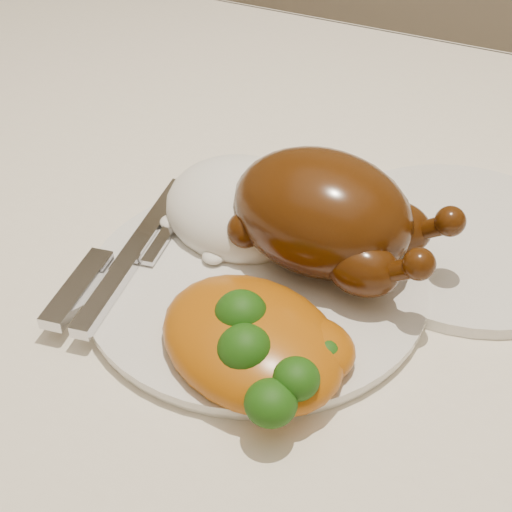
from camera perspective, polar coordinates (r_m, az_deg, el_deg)
The scene contains 8 objects.
dining_table at distance 0.64m, azimuth -1.88°, elevation -6.78°, with size 1.60×0.90×0.76m.
tablecloth at distance 0.59m, azimuth -2.02°, elevation -1.79°, with size 1.73×1.03×0.18m.
dinner_plate at distance 0.54m, azimuth 0.00°, elevation -2.12°, with size 0.25×0.25×0.01m, color white.
side_plate at distance 0.60m, azimuth 16.28°, elevation 1.26°, with size 0.22×0.22×0.01m, color white.
roast_chicken at distance 0.53m, azimuth 5.63°, elevation 3.35°, with size 0.17×0.12×0.09m.
rice_mound at distance 0.58m, azimuth -1.19°, elevation 3.87°, with size 0.17×0.16×0.07m.
mac_and_cheese at distance 0.47m, azimuth 0.24°, elevation -6.95°, with size 0.16×0.15×0.06m.
cutlery at distance 0.54m, azimuth -11.14°, elevation -0.95°, with size 0.06×0.20×0.01m.
Camera 1 is at (0.23, -0.39, 1.12)m, focal length 50.00 mm.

